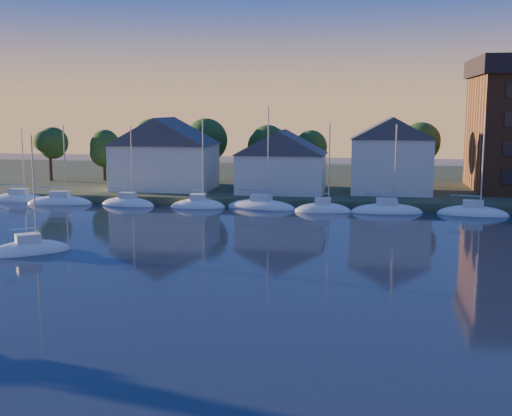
% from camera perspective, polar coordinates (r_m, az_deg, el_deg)
% --- Properties ---
extents(ground, '(260.00, 260.00, 0.00)m').
position_cam_1_polar(ground, '(28.37, -0.83, -16.01)').
color(ground, black).
rests_on(ground, ground).
extents(shoreline_land, '(160.00, 50.00, 2.00)m').
position_cam_1_polar(shoreline_land, '(101.11, 6.96, 2.08)').
color(shoreline_land, '#364025').
rests_on(shoreline_land, ground).
extents(wooden_dock, '(120.00, 3.00, 1.00)m').
position_cam_1_polar(wooden_dock, '(78.35, 6.13, 0.11)').
color(wooden_dock, brown).
rests_on(wooden_dock, ground).
extents(clubhouse_west, '(13.65, 9.45, 9.64)m').
position_cam_1_polar(clubhouse_west, '(87.68, -8.10, 4.91)').
color(clubhouse_west, white).
rests_on(clubhouse_west, shoreline_land).
extents(clubhouse_centre, '(11.55, 8.40, 8.08)m').
position_cam_1_polar(clubhouse_centre, '(83.26, 2.28, 4.23)').
color(clubhouse_centre, white).
rests_on(clubhouse_centre, shoreline_land).
extents(clubhouse_east, '(10.50, 8.40, 9.80)m').
position_cam_1_polar(clubhouse_east, '(84.56, 11.94, 4.70)').
color(clubhouse_east, white).
rests_on(clubhouse_east, shoreline_land).
extents(tree_line, '(93.40, 5.40, 8.90)m').
position_cam_1_polar(tree_line, '(88.46, 7.96, 5.75)').
color(tree_line, '#3B2B1B').
rests_on(tree_line, shoreline_land).
extents(moored_fleet, '(63.50, 2.40, 12.05)m').
position_cam_1_polar(moored_fleet, '(77.06, -2.95, 0.07)').
color(moored_fleet, white).
rests_on(moored_fleet, ground).
extents(drifting_sailboat_left, '(6.71, 6.04, 10.82)m').
position_cam_1_polar(drifting_sailboat_left, '(56.45, -19.55, -3.72)').
color(drifting_sailboat_left, white).
rests_on(drifting_sailboat_left, ground).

